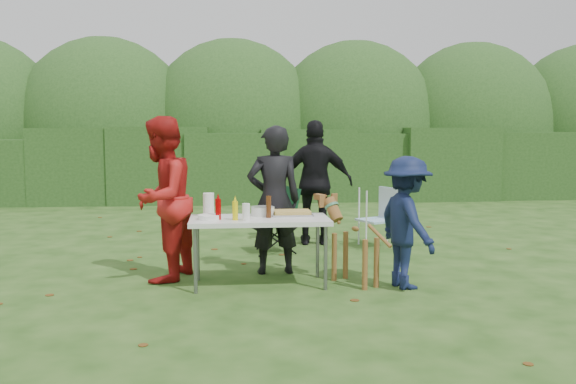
{
  "coord_description": "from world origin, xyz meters",
  "views": [
    {
      "loc": [
        -0.22,
        -6.23,
        1.71
      ],
      "look_at": [
        0.47,
        0.46,
        1.0
      ],
      "focal_mm": 38.0,
      "sensor_mm": 36.0,
      "label": 1
    }
  ],
  "objects": [
    {
      "name": "plate_stack",
      "position": [
        -0.4,
        0.22,
        0.77
      ],
      "size": [
        0.24,
        0.24,
        0.05
      ],
      "primitive_type": "cylinder",
      "color": "white",
      "rests_on": "folding_table"
    },
    {
      "name": "person_cook",
      "position": [
        0.35,
        0.82,
        0.87
      ],
      "size": [
        0.66,
        0.46,
        1.74
      ],
      "primitive_type": "imported",
      "rotation": [
        0.0,
        0.0,
        3.21
      ],
      "color": "black",
      "rests_on": "ground"
    },
    {
      "name": "pasta_bowl",
      "position": [
        0.19,
        0.46,
        0.79
      ],
      "size": [
        0.26,
        0.26,
        0.1
      ],
      "primitive_type": "cylinder",
      "color": "silver",
      "rests_on": "folding_table"
    },
    {
      "name": "ketchup_bottle",
      "position": [
        -0.3,
        0.2,
        0.85
      ],
      "size": [
        0.06,
        0.06,
        0.22
      ],
      "primitive_type": "cylinder",
      "color": "#8E0001",
      "rests_on": "folding_table"
    },
    {
      "name": "folding_table",
      "position": [
        0.15,
        0.28,
        0.69
      ],
      "size": [
        1.5,
        0.7,
        0.74
      ],
      "color": "silver",
      "rests_on": "ground"
    },
    {
      "name": "food_tray",
      "position": [
        0.52,
        0.44,
        0.75
      ],
      "size": [
        0.45,
        0.3,
        0.02
      ],
      "primitive_type": "cube",
      "color": "#B7B7BA",
      "rests_on": "folding_table"
    },
    {
      "name": "paper_towel_roll",
      "position": [
        -0.4,
        0.43,
        0.87
      ],
      "size": [
        0.12,
        0.12,
        0.26
      ],
      "primitive_type": "cylinder",
      "color": "white",
      "rests_on": "folding_table"
    },
    {
      "name": "cup_stack",
      "position": [
        -0.0,
        0.11,
        0.83
      ],
      "size": [
        0.08,
        0.08,
        0.18
      ],
      "primitive_type": "cylinder",
      "color": "white",
      "rests_on": "folding_table"
    },
    {
      "name": "ground",
      "position": [
        0.0,
        0.0,
        0.0
      ],
      "size": [
        80.0,
        80.0,
        0.0
      ],
      "primitive_type": "plane",
      "color": "#1E4211"
    },
    {
      "name": "camping_chair",
      "position": [
        0.47,
        2.03,
        0.45
      ],
      "size": [
        0.7,
        0.7,
        0.9
      ],
      "primitive_type": null,
      "rotation": [
        0.0,
        0.0,
        3.42
      ],
      "color": "#0F381F",
      "rests_on": "ground"
    },
    {
      "name": "shrub_backdrop",
      "position": [
        0.0,
        9.6,
        1.6
      ],
      "size": [
        20.0,
        2.6,
        3.2
      ],
      "primitive_type": "ellipsoid",
      "color": "#3D6628",
      "rests_on": "ground"
    },
    {
      "name": "mustard_bottle",
      "position": [
        -0.12,
        0.15,
        0.84
      ],
      "size": [
        0.06,
        0.06,
        0.2
      ],
      "primitive_type": "cylinder",
      "color": "#D7C40D",
      "rests_on": "folding_table"
    },
    {
      "name": "person_black_puffy",
      "position": [
        1.1,
        2.55,
        0.91
      ],
      "size": [
        1.12,
        0.58,
        1.83
      ],
      "primitive_type": "imported",
      "rotation": [
        0.0,
        0.0,
        3.01
      ],
      "color": "black",
      "rests_on": "ground"
    },
    {
      "name": "lawn_chair",
      "position": [
        1.95,
        2.22,
        0.43
      ],
      "size": [
        0.68,
        0.68,
        0.86
      ],
      "primitive_type": null,
      "rotation": [
        0.0,
        0.0,
        3.57
      ],
      "color": "#439DC7",
      "rests_on": "ground"
    },
    {
      "name": "person_red_jacket",
      "position": [
        -0.93,
        0.62,
        0.92
      ],
      "size": [
        0.96,
        1.08,
        1.84
      ],
      "primitive_type": "imported",
      "rotation": [
        0.0,
        0.0,
        -1.92
      ],
      "color": "#AB1815",
      "rests_on": "ground"
    },
    {
      "name": "dog",
      "position": [
        1.19,
        0.21,
        0.47
      ],
      "size": [
        0.84,
        1.04,
        0.93
      ],
      "primitive_type": null,
      "rotation": [
        0.0,
        0.0,
        2.11
      ],
      "color": "brown",
      "rests_on": "ground"
    },
    {
      "name": "focaccia_bread",
      "position": [
        0.52,
        0.44,
        0.78
      ],
      "size": [
        0.4,
        0.26,
        0.04
      ],
      "primitive_type": "cube",
      "color": "tan",
      "rests_on": "food_tray"
    },
    {
      "name": "beer_bottle",
      "position": [
        0.25,
        0.29,
        0.86
      ],
      "size": [
        0.06,
        0.06,
        0.24
      ],
      "primitive_type": "cylinder",
      "color": "#47230F",
      "rests_on": "folding_table"
    },
    {
      "name": "hedge_row",
      "position": [
        0.0,
        8.0,
        0.85
      ],
      "size": [
        22.0,
        1.4,
        1.7
      ],
      "primitive_type": "cube",
      "color": "#23471C",
      "rests_on": "ground"
    },
    {
      "name": "child",
      "position": [
        1.7,
        0.02,
        0.71
      ],
      "size": [
        0.73,
        1.01,
        1.41
      ],
      "primitive_type": "imported",
      "rotation": [
        0.0,
        0.0,
        1.82
      ],
      "color": "#111B3D",
      "rests_on": "ground"
    }
  ]
}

